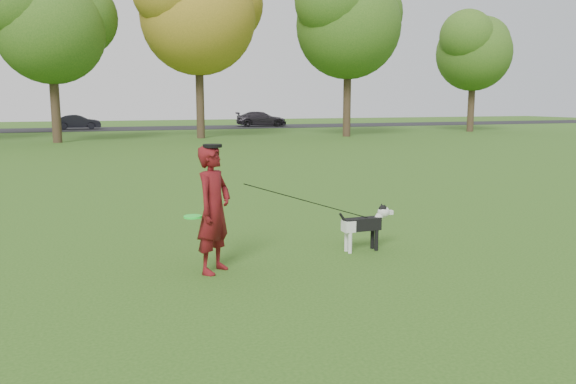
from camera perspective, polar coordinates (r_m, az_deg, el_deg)
name	(u,v)px	position (r m, az deg, el deg)	size (l,w,h in m)	color
ground	(295,260)	(8.01, 0.72, -6.89)	(120.00, 120.00, 0.00)	#285116
road	(118,129)	(47.33, -16.88, 6.17)	(120.00, 7.00, 0.02)	black
man	(214,209)	(7.33, -7.55, -1.76)	(0.61, 0.40, 1.67)	#590C16
dog	(366,223)	(8.48, 7.92, -3.12)	(0.92, 0.18, 0.70)	black
car_mid	(78,122)	(47.22, -20.56, 6.67)	(1.19, 3.42, 1.13)	black
car_right	(261,119)	(49.48, -2.75, 7.42)	(1.79, 4.41, 1.28)	#252127
man_held_items	(313,203)	(7.86, 2.52, -1.09)	(2.91, 0.51, 1.22)	#20FF3B
tree_row	(100,4)	(33.69, -18.54, 17.63)	(51.74, 8.86, 12.01)	#38281C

